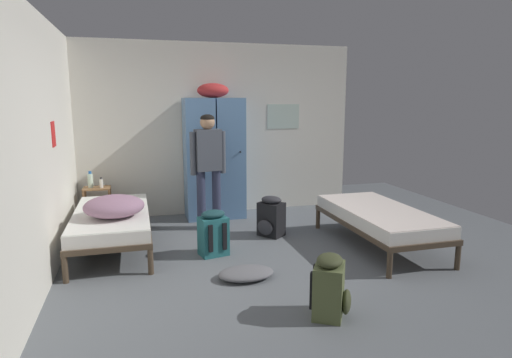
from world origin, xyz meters
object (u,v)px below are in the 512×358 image
bedding_heap (114,206)px  backpack_olive (330,287)px  person_traveler (208,161)px  backpack_black (271,217)px  backpack_teal (213,234)px  bed_left_rear (112,220)px  locker_bank (214,156)px  bed_right (379,217)px  lotion_bottle (101,183)px  water_bottle (90,180)px  shelf_unit (98,202)px  clothes_pile_grey (246,273)px

bedding_heap → backpack_olive: bearing=-47.4°
person_traveler → backpack_black: bearing=-37.4°
backpack_teal → bed_left_rear: bearing=156.3°
locker_bank → person_traveler: size_ratio=1.27×
bed_right → backpack_teal: backpack_teal is taller
lotion_bottle → backpack_teal: (1.34, -1.62, -0.38)m
locker_bank → bed_right: locker_bank is taller
water_bottle → backpack_black: water_bottle is taller
backpack_black → backpack_teal: bearing=-150.0°
locker_bank → backpack_teal: (-0.33, -1.69, -0.71)m
lotion_bottle → water_bottle: bearing=158.2°
lotion_bottle → bedding_heap: bearing=-80.6°
lotion_bottle → person_traveler: bearing=-20.1°
bed_right → lotion_bottle: bearing=151.1°
shelf_unit → backpack_black: (2.29, -1.15, -0.09)m
shelf_unit → clothes_pile_grey: bearing=-56.5°
shelf_unit → backpack_teal: (1.41, -1.66, -0.09)m
person_traveler → backpack_black: person_traveler is taller
bedding_heap → backpack_teal: bearing=-11.1°
backpack_black → bedding_heap: bearing=-171.7°
water_bottle → backpack_black: bearing=-26.3°
bed_left_rear → backpack_olive: backpack_olive is taller
bed_right → backpack_olive: (-1.36, -1.49, -0.12)m
locker_bank → bed_right: bearing=-48.3°
bed_right → person_traveler: 2.42m
backpack_olive → water_bottle: bearing=122.6°
shelf_unit → backpack_teal: bearing=-49.6°
shelf_unit → bedding_heap: bedding_heap is taller
shelf_unit → bed_right: (3.47, -1.92, 0.04)m
bedding_heap → lotion_bottle: size_ratio=4.47×
lotion_bottle → backpack_olive: lotion_bottle is taller
shelf_unit → bed_left_rear: (0.25, -1.15, 0.04)m
lotion_bottle → clothes_pile_grey: bearing=-57.3°
person_traveler → backpack_olive: size_ratio=2.96×
water_bottle → bed_left_rear: bearing=-74.2°
backpack_teal → backpack_olive: bearing=-68.2°
bed_left_rear → locker_bank: bearing=38.4°
shelf_unit → person_traveler: 1.77m
person_traveler → water_bottle: bearing=159.7°
water_bottle → bedding_heap: bearing=-75.3°
shelf_unit → bed_left_rear: size_ratio=0.30×
backpack_black → clothes_pile_grey: 1.48m
shelf_unit → bed_right: bearing=-28.9°
locker_bank → clothes_pile_grey: size_ratio=3.55×
bed_left_rear → backpack_olive: bearing=-50.5°
shelf_unit → backpack_olive: shelf_unit is taller
person_traveler → lotion_bottle: person_traveler is taller
bed_left_rear → backpack_black: bearing=-0.0°
bed_left_rear → water_bottle: (-0.33, 1.17, 0.30)m
lotion_bottle → backpack_teal: lotion_bottle is taller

